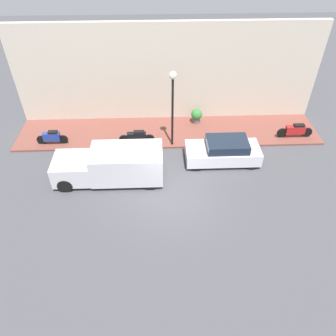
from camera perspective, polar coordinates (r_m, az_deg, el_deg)
name	(u,v)px	position (r m, az deg, el deg)	size (l,w,h in m)	color
ground_plane	(173,195)	(15.85, 0.85, -4.68)	(60.00, 60.00, 0.00)	#47474C
sidewalk	(168,132)	(19.90, 0.08, 6.32)	(3.19, 17.83, 0.11)	brown
building_facade	(167,74)	(20.00, -0.12, 16.08)	(0.30, 17.83, 5.94)	beige
parked_car	(223,151)	(17.61, 9.63, 2.91)	(1.68, 3.90, 1.34)	silver
delivery_van	(111,165)	(16.34, -9.97, 0.55)	(1.90, 5.34, 1.75)	silver
motorcycle_black	(137,137)	(18.67, -5.44, 5.41)	(0.30, 2.02, 0.83)	black
motorcycle_blue	(52,137)	(19.72, -19.57, 5.09)	(0.30, 1.76, 0.83)	navy
motorcycle_red	(295,130)	(20.50, 21.30, 6.14)	(0.30, 2.06, 0.85)	#B21E1E
streetlamp	(173,94)	(17.14, 0.82, 12.68)	(0.40, 0.40, 4.37)	black
potted_plant	(197,115)	(20.48, 5.01, 9.12)	(0.67, 0.67, 0.91)	slate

